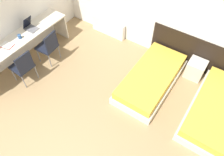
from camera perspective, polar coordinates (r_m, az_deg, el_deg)
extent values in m
cube|color=white|center=(5.14, 11.85, 18.76)|extent=(6.17, 0.05, 2.70)
cube|color=white|center=(5.39, -26.09, 16.27)|extent=(0.05, 4.92, 2.70)
cube|color=black|center=(5.41, 22.39, 5.17)|extent=(2.50, 0.03, 0.87)
cube|color=beige|center=(5.05, 10.05, -0.76)|extent=(0.95, 1.97, 0.18)
cube|color=gold|center=(4.91, 10.34, 0.57)|extent=(0.87, 1.89, 0.18)
cube|color=beige|center=(4.97, 25.13, -8.04)|extent=(0.95, 1.97, 0.18)
cube|color=gold|center=(4.83, 25.85, -6.89)|extent=(0.87, 1.89, 0.18)
cube|color=beige|center=(5.40, 20.96, 2.19)|extent=(0.39, 0.38, 0.44)
cube|color=silver|center=(6.17, -0.95, 13.11)|extent=(1.00, 0.12, 0.46)
cube|color=beige|center=(5.43, -23.30, 9.29)|extent=(0.56, 2.56, 0.04)
cube|color=beige|center=(6.21, -13.53, 13.43)|extent=(0.50, 0.04, 0.72)
cube|color=black|center=(5.49, -16.65, 7.83)|extent=(0.45, 0.45, 0.05)
cube|color=black|center=(5.22, -15.61, 9.06)|extent=(0.06, 0.38, 0.42)
cylinder|color=slate|center=(5.66, -18.65, 5.58)|extent=(0.02, 0.02, 0.41)
cylinder|color=slate|center=(5.83, -16.35, 7.81)|extent=(0.02, 0.02, 0.41)
cylinder|color=slate|center=(5.45, -15.90, 4.35)|extent=(0.02, 0.02, 0.41)
cylinder|color=slate|center=(5.62, -13.59, 6.69)|extent=(0.02, 0.02, 0.41)
cube|color=black|center=(5.20, -22.47, 2.83)|extent=(0.44, 0.44, 0.05)
cube|color=black|center=(4.91, -21.91, 3.69)|extent=(0.05, 0.38, 0.42)
cylinder|color=slate|center=(5.44, -24.32, 0.86)|extent=(0.02, 0.02, 0.41)
cylinder|color=slate|center=(5.53, -21.51, 3.17)|extent=(0.02, 0.02, 0.41)
cylinder|color=slate|center=(5.20, -22.02, -0.91)|extent=(0.02, 0.02, 0.41)
cylinder|color=slate|center=(5.30, -19.12, 1.53)|extent=(0.02, 0.02, 0.41)
cube|color=slate|center=(5.57, -20.26, 11.97)|extent=(0.31, 0.23, 0.02)
cube|color=black|center=(5.55, -21.31, 13.40)|extent=(0.14, 0.23, 0.28)
cube|color=#B21E1E|center=(5.32, -25.73, 7.69)|extent=(0.31, 0.25, 0.01)
cube|color=white|center=(5.32, -25.76, 7.76)|extent=(0.29, 0.23, 0.01)
cylinder|color=#2D5184|center=(5.38, -22.98, 9.94)|extent=(0.08, 0.08, 0.09)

